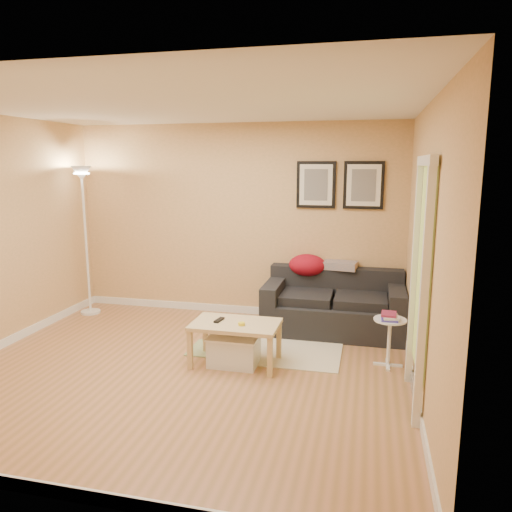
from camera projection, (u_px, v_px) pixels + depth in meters
The scene contains 23 objects.
floor at pixel (184, 370), 4.93m from camera, with size 4.50×4.50×0.00m, color #AF724B.
ceiling at pixel (176, 105), 4.44m from camera, with size 4.50×4.50×0.00m, color white.
wall_back at pixel (236, 221), 6.60m from camera, with size 4.50×4.50×0.00m, color tan.
wall_front at pixel (48, 299), 2.77m from camera, with size 4.50×4.50×0.00m, color tan.
wall_right at pixel (425, 254), 4.18m from camera, with size 4.00×4.00×0.00m, color tan.
baseboard_back at pixel (237, 309), 6.82m from camera, with size 4.50×0.02×0.10m, color white.
baseboard_front at pixel (66, 492), 3.02m from camera, with size 4.50×0.02×0.10m, color white.
baseboard_right at pixel (415, 389), 4.41m from camera, with size 0.02×4.00×0.10m, color white.
sofa at pixel (334, 302), 6.01m from camera, with size 1.70×0.90×0.75m, color black, non-canonical shape.
red_throw at pixel (307, 265), 6.30m from camera, with size 0.48×0.36×0.28m, color maroon, non-canonical shape.
plaid_throw at pixel (340, 265), 6.24m from camera, with size 0.42×0.26×0.10m, color tan, non-canonical shape.
framed_print_left at pixel (316, 185), 6.24m from camera, with size 0.50×0.04×0.60m, color black, non-canonical shape.
framed_print_right at pixel (364, 185), 6.10m from camera, with size 0.50×0.04×0.60m, color black, non-canonical shape.
area_rug at pixel (284, 353), 5.37m from camera, with size 1.25×0.85×0.01m, color beige.
green_runner at pixel (221, 350), 5.45m from camera, with size 0.70×0.50×0.01m, color #668C4C.
coffee_table at pixel (236, 343), 5.05m from camera, with size 0.90×0.55×0.45m, color #D4BA81, non-canonical shape.
remote_control at pixel (219, 320), 5.06m from camera, with size 0.05×0.16×0.02m, color black.
tape_roll at pixel (242, 324), 4.92m from camera, with size 0.07×0.07×0.03m, color yellow.
storage_bin at pixel (234, 350), 5.04m from camera, with size 0.52×0.38×0.32m, color white, non-canonical shape.
side_table at pixel (389, 343), 4.99m from camera, with size 0.33×0.33×0.51m, color white, non-canonical shape.
book_stack at pixel (390, 316), 4.92m from camera, with size 0.16×0.22×0.07m, color #4237A7, non-canonical shape.
floor_lamp at pixel (86, 245), 6.64m from camera, with size 0.27×0.27×2.05m, color white, non-canonical shape.
doorway at pixel (418, 289), 4.10m from camera, with size 0.12×1.01×2.13m, color white, non-canonical shape.
Camera 1 is at (1.77, -4.33, 2.06)m, focal length 34.00 mm.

